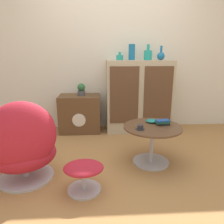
# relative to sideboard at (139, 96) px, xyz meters

# --- Properties ---
(ground_plane) EXTENTS (12.00, 12.00, 0.00)m
(ground_plane) POSITION_rel_sideboard_xyz_m (-0.40, -1.29, -0.58)
(ground_plane) COLOR #A87542
(wall_back) EXTENTS (6.40, 0.06, 2.60)m
(wall_back) POSITION_rel_sideboard_xyz_m (-0.40, 0.25, 0.72)
(wall_back) COLOR silver
(wall_back) RESTS_ON ground_plane
(sideboard) EXTENTS (1.04, 0.45, 1.15)m
(sideboard) POSITION_rel_sideboard_xyz_m (0.00, 0.00, 0.00)
(sideboard) COLOR tan
(sideboard) RESTS_ON ground_plane
(tv_console) EXTENTS (0.66, 0.44, 0.60)m
(tv_console) POSITION_rel_sideboard_xyz_m (-0.96, 0.01, -0.28)
(tv_console) COLOR brown
(tv_console) RESTS_ON ground_plane
(egg_chair) EXTENTS (0.81, 0.78, 0.86)m
(egg_chair) POSITION_rel_sideboard_xyz_m (-1.40, -1.44, -0.20)
(egg_chair) COLOR #B7B7BC
(egg_chair) RESTS_ON ground_plane
(ottoman) EXTENTS (0.38, 0.32, 0.28)m
(ottoman) POSITION_rel_sideboard_xyz_m (-0.80, -1.64, -0.38)
(ottoman) COLOR #B7B7BC
(ottoman) RESTS_ON ground_plane
(coffee_table) EXTENTS (0.67, 0.67, 0.46)m
(coffee_table) POSITION_rel_sideboard_xyz_m (-0.04, -1.14, -0.27)
(coffee_table) COLOR #B7B7BC
(coffee_table) RESTS_ON ground_plane
(vase_leftmost) EXTENTS (0.11, 0.11, 0.12)m
(vase_leftmost) POSITION_rel_sideboard_xyz_m (-0.32, 0.00, 0.62)
(vase_leftmost) COLOR teal
(vase_leftmost) RESTS_ON sideboard
(vase_inner_left) EXTENTS (0.10, 0.10, 0.24)m
(vase_inner_left) POSITION_rel_sideboard_xyz_m (-0.13, 0.00, 0.69)
(vase_inner_left) COLOR #196699
(vase_inner_left) RESTS_ON sideboard
(vase_inner_right) EXTENTS (0.13, 0.13, 0.24)m
(vase_inner_right) POSITION_rel_sideboard_xyz_m (0.13, 0.00, 0.66)
(vase_inner_right) COLOR teal
(vase_inner_right) RESTS_ON sideboard
(vase_rightmost) EXTENTS (0.12, 0.12, 0.21)m
(vase_rightmost) POSITION_rel_sideboard_xyz_m (0.33, 0.00, 0.64)
(vase_rightmost) COLOR #196699
(vase_rightmost) RESTS_ON sideboard
(potted_plant) EXTENTS (0.12, 0.12, 0.19)m
(potted_plant) POSITION_rel_sideboard_xyz_m (-0.92, 0.01, 0.12)
(potted_plant) COLOR #4C4C51
(potted_plant) RESTS_ON tv_console
(teacup) EXTENTS (0.11, 0.11, 0.05)m
(teacup) POSITION_rel_sideboard_xyz_m (-0.20, -1.23, -0.10)
(teacup) COLOR #2D2D33
(teacup) RESTS_ON coffee_table
(book_stack) EXTENTS (0.16, 0.11, 0.06)m
(book_stack) POSITION_rel_sideboard_xyz_m (0.09, -1.09, -0.09)
(book_stack) COLOR black
(book_stack) RESTS_ON coffee_table
(bowl) EXTENTS (0.14, 0.14, 0.04)m
(bowl) POSITION_rel_sideboard_xyz_m (-0.01, -0.99, -0.10)
(bowl) COLOR #1E7A70
(bowl) RESTS_ON coffee_table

